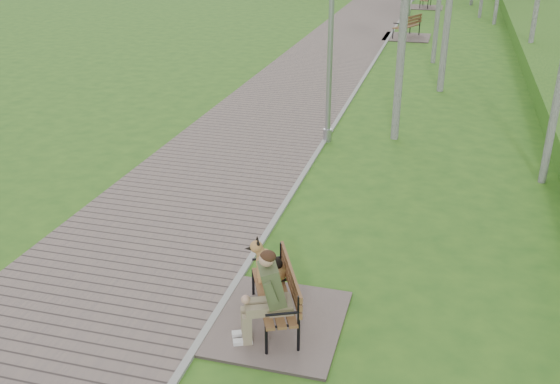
{
  "coord_description": "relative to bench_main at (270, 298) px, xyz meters",
  "views": [
    {
      "loc": [
        2.67,
        -12.91,
        4.95
      ],
      "look_at": [
        0.36,
        -4.52,
        1.03
      ],
      "focal_mm": 40.0,
      "sensor_mm": 36.0,
      "label": 1
    }
  ],
  "objects": [
    {
      "name": "bench_third",
      "position": [
        0.2,
        30.77,
        -0.2
      ],
      "size": [
        1.86,
        2.06,
        1.14
      ],
      "color": "#74635E",
      "rests_on": "ground"
    },
    {
      "name": "ground",
      "position": [
        -0.75,
        6.43,
        -0.41
      ],
      "size": [
        120.0,
        120.0,
        0.0
      ],
      "primitive_type": "plane",
      "color": "#31631F",
      "rests_on": "ground"
    },
    {
      "name": "bench_second",
      "position": [
        -0.05,
        21.19,
        -0.19
      ],
      "size": [
        1.93,
        2.14,
        1.19
      ],
      "color": "#74635E",
      "rests_on": "ground"
    },
    {
      "name": "lamp_post_near",
      "position": [
        -0.7,
        7.25,
        2.0
      ],
      "size": [
        0.2,
        0.2,
        5.16
      ],
      "color": "#96989D",
      "rests_on": "ground"
    },
    {
      "name": "walkway",
      "position": [
        -2.5,
        27.93,
        -0.39
      ],
      "size": [
        3.5,
        67.0,
        0.04
      ],
      "primitive_type": "cube",
      "color": "#74635E",
      "rests_on": "ground"
    },
    {
      "name": "kerb",
      "position": [
        -0.75,
        27.93,
        -0.38
      ],
      "size": [
        0.1,
        67.0,
        0.05
      ],
      "primitive_type": "cube",
      "color": "#999993",
      "rests_on": "ground"
    },
    {
      "name": "bench_main",
      "position": [
        0.0,
        0.0,
        0.0
      ],
      "size": [
        1.69,
        1.88,
        1.47
      ],
      "color": "#74635E",
      "rests_on": "ground"
    }
  ]
}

